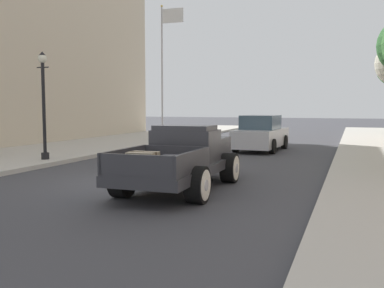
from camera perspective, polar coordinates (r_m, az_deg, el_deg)
ground_plane at (r=11.79m, az=-5.75°, el=-5.08°), size 140.00×140.00×0.00m
hotrod_truck_gunmetal at (r=10.92m, az=-1.04°, el=-1.86°), size 2.25×4.97×1.58m
car_background_silver at (r=20.42m, az=9.10°, el=1.29°), size 2.03×4.38×1.65m
street_lamp_near at (r=16.42m, az=-18.98°, el=5.86°), size 0.50×0.32×3.85m
flagpole at (r=31.88m, az=-3.59°, el=11.64°), size 1.74×0.16×9.16m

